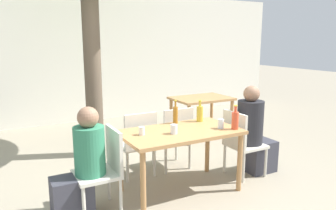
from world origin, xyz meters
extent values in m
plane|color=gray|center=(0.00, 0.00, 0.00)|extent=(30.00, 30.00, 0.00)
cube|color=white|center=(0.00, 3.99, 1.40)|extent=(10.00, 0.08, 2.80)
cylinder|color=brown|center=(-0.52, 1.73, 1.30)|extent=(0.26, 0.26, 2.59)
cube|color=#B27F4C|center=(0.00, 0.00, 0.73)|extent=(1.37, 0.78, 0.04)
cylinder|color=#B27F4C|center=(-0.63, -0.33, 0.35)|extent=(0.06, 0.06, 0.71)
cylinder|color=#B27F4C|center=(0.63, -0.33, 0.35)|extent=(0.06, 0.06, 0.71)
cylinder|color=#B27F4C|center=(-0.63, 0.33, 0.35)|extent=(0.06, 0.06, 0.71)
cylinder|color=#B27F4C|center=(0.63, 0.33, 0.35)|extent=(0.06, 0.06, 0.71)
cube|color=#B27F4C|center=(1.46, 1.72, 0.73)|extent=(1.04, 0.74, 0.04)
cylinder|color=#B27F4C|center=(1.00, 1.41, 0.35)|extent=(0.06, 0.06, 0.71)
cylinder|color=#B27F4C|center=(1.92, 1.41, 0.35)|extent=(0.06, 0.06, 0.71)
cylinder|color=#B27F4C|center=(1.00, 2.03, 0.35)|extent=(0.06, 0.06, 0.71)
cylinder|color=#B27F4C|center=(1.92, 2.03, 0.35)|extent=(0.06, 0.06, 0.71)
cube|color=beige|center=(-1.01, 0.00, 0.41)|extent=(0.44, 0.44, 0.04)
cube|color=beige|center=(-0.81, 0.00, 0.66)|extent=(0.04, 0.44, 0.45)
cylinder|color=beige|center=(-1.20, 0.19, 0.20)|extent=(0.04, 0.04, 0.40)
cylinder|color=beige|center=(-1.20, -0.19, 0.20)|extent=(0.04, 0.04, 0.40)
cylinder|color=beige|center=(-0.82, 0.19, 0.20)|extent=(0.04, 0.04, 0.40)
cylinder|color=beige|center=(-0.82, -0.19, 0.20)|extent=(0.04, 0.04, 0.40)
cube|color=beige|center=(1.01, 0.00, 0.41)|extent=(0.44, 0.44, 0.04)
cube|color=beige|center=(0.81, 0.00, 0.66)|extent=(0.04, 0.44, 0.45)
cylinder|color=beige|center=(1.20, -0.19, 0.20)|extent=(0.04, 0.04, 0.40)
cylinder|color=beige|center=(1.20, 0.19, 0.20)|extent=(0.04, 0.04, 0.40)
cylinder|color=beige|center=(0.82, -0.19, 0.20)|extent=(0.04, 0.04, 0.40)
cylinder|color=beige|center=(0.82, 0.19, 0.20)|extent=(0.04, 0.04, 0.40)
cube|color=beige|center=(-0.27, 0.71, 0.41)|extent=(0.44, 0.44, 0.04)
cube|color=beige|center=(-0.27, 0.51, 0.66)|extent=(0.44, 0.04, 0.45)
cylinder|color=beige|center=(-0.08, 0.90, 0.20)|extent=(0.04, 0.04, 0.40)
cylinder|color=beige|center=(-0.46, 0.90, 0.20)|extent=(0.04, 0.04, 0.40)
cylinder|color=beige|center=(-0.08, 0.52, 0.20)|extent=(0.04, 0.04, 0.40)
cylinder|color=beige|center=(-0.46, 0.52, 0.20)|extent=(0.04, 0.04, 0.40)
cube|color=beige|center=(0.27, 0.71, 0.41)|extent=(0.44, 0.44, 0.04)
cube|color=beige|center=(0.27, 0.51, 0.66)|extent=(0.44, 0.04, 0.45)
cylinder|color=beige|center=(0.46, 0.90, 0.20)|extent=(0.04, 0.04, 0.40)
cylinder|color=beige|center=(0.08, 0.90, 0.20)|extent=(0.04, 0.04, 0.40)
cylinder|color=beige|center=(0.46, 0.52, 0.20)|extent=(0.04, 0.04, 0.40)
cylinder|color=beige|center=(0.08, 0.52, 0.20)|extent=(0.04, 0.04, 0.40)
cube|color=#383842|center=(-1.27, 0.00, 0.22)|extent=(0.40, 0.28, 0.43)
cylinder|color=#337F5B|center=(-1.07, 0.00, 0.68)|extent=(0.31, 0.31, 0.50)
sphere|color=#936B51|center=(-1.07, 0.00, 1.03)|extent=(0.21, 0.21, 0.21)
cube|color=#383842|center=(1.27, 0.00, 0.22)|extent=(0.40, 0.31, 0.43)
cylinder|color=#232328|center=(1.07, 0.00, 0.72)|extent=(0.34, 0.34, 0.57)
sphere|color=#936B51|center=(1.07, 0.00, 1.10)|extent=(0.21, 0.21, 0.21)
cylinder|color=gold|center=(0.44, 0.26, 0.85)|extent=(0.08, 0.08, 0.20)
cylinder|color=gold|center=(0.44, 0.26, 0.98)|extent=(0.03, 0.03, 0.07)
cylinder|color=gold|center=(0.44, 0.26, 1.02)|extent=(0.04, 0.04, 0.01)
cylinder|color=#9E661E|center=(0.12, 0.32, 0.86)|extent=(0.06, 0.06, 0.21)
cylinder|color=#9E661E|center=(0.12, 0.32, 1.00)|extent=(0.02, 0.02, 0.07)
cylinder|color=gold|center=(0.12, 0.32, 1.04)|extent=(0.03, 0.03, 0.01)
cylinder|color=#DB4C2D|center=(0.60, -0.25, 0.85)|extent=(0.08, 0.08, 0.21)
cylinder|color=#DB4C2D|center=(0.60, -0.25, 0.99)|extent=(0.03, 0.03, 0.07)
cylinder|color=gold|center=(0.60, -0.25, 1.03)|extent=(0.04, 0.04, 0.01)
cylinder|color=silver|center=(-0.47, 0.05, 0.80)|extent=(0.07, 0.07, 0.09)
cylinder|color=white|center=(0.47, -0.14, 0.81)|extent=(0.07, 0.07, 0.11)
cylinder|color=white|center=(-0.13, -0.08, 0.80)|extent=(0.08, 0.08, 0.11)
camera|label=1|loc=(-1.87, -3.16, 1.79)|focal=35.00mm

